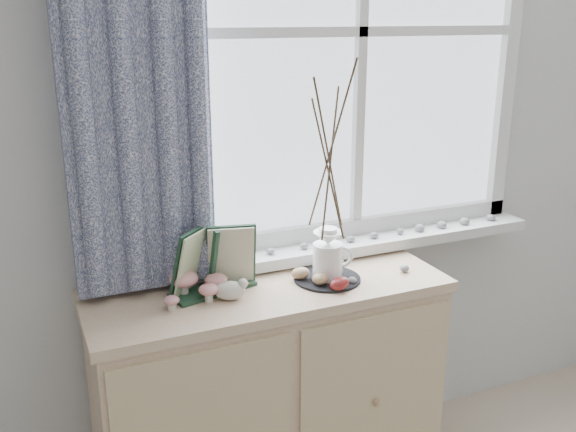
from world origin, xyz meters
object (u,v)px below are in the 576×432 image
(sideboard, at_px, (270,397))
(toadstool_cluster, at_px, (195,283))
(botanical_book, at_px, (215,262))
(twig_pitcher, at_px, (330,155))

(sideboard, distance_m, toadstool_cluster, 0.53)
(botanical_book, bearing_deg, sideboard, -15.77)
(botanical_book, distance_m, toadstool_cluster, 0.09)
(toadstool_cluster, xyz_separation_m, twig_pitcher, (0.45, -0.04, 0.38))
(botanical_book, relative_size, twig_pitcher, 0.43)
(twig_pitcher, bearing_deg, sideboard, -171.83)
(botanical_book, bearing_deg, twig_pitcher, -19.85)
(botanical_book, height_order, toadstool_cluster, botanical_book)
(botanical_book, distance_m, twig_pitcher, 0.50)
(sideboard, relative_size, toadstool_cluster, 5.42)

